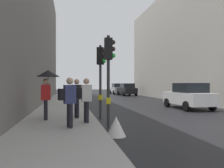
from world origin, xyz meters
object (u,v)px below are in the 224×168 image
at_px(pedestrian_with_grey_backpack, 69,99).
at_px(pedestrian_in_dark_coat, 77,96).
at_px(car_silver_hatchback, 117,89).
at_px(traffic_light_near_left, 109,64).
at_px(traffic_light_near_right, 101,68).
at_px(car_white_compact, 189,96).
at_px(pedestrian_with_black_backpack, 85,97).
at_px(pedestrian_with_umbrella, 47,81).
at_px(warning_sign_triangle, 116,126).
at_px(car_dark_suv, 127,90).

height_order(pedestrian_with_grey_backpack, pedestrian_in_dark_coat, same).
height_order(car_silver_hatchback, pedestrian_with_grey_backpack, pedestrian_with_grey_backpack).
relative_size(traffic_light_near_left, traffic_light_near_right, 1.00).
distance_m(car_silver_hatchback, car_white_compact, 22.99).
bearing_deg(pedestrian_with_grey_backpack, pedestrian_with_black_backpack, 55.82).
xyz_separation_m(traffic_light_near_right, car_white_compact, (6.49, 3.35, -1.60)).
bearing_deg(pedestrian_with_umbrella, car_silver_hatchback, 71.90).
xyz_separation_m(traffic_light_near_left, warning_sign_triangle, (-0.02, -1.50, -2.15)).
distance_m(car_silver_hatchback, pedestrian_with_grey_backpack, 30.24).
bearing_deg(pedestrian_with_grey_backpack, warning_sign_triangle, -32.01).
bearing_deg(car_silver_hatchback, pedestrian_with_umbrella, -108.10).
bearing_deg(pedestrian_with_black_backpack, pedestrian_in_dark_coat, 101.83).
bearing_deg(car_silver_hatchback, warning_sign_triangle, -102.09).
bearing_deg(pedestrian_with_black_backpack, car_silver_hatchback, 75.45).
relative_size(traffic_light_near_left, warning_sign_triangle, 5.53).
relative_size(traffic_light_near_left, pedestrian_with_black_backpack, 2.03).
xyz_separation_m(pedestrian_with_black_backpack, pedestrian_in_dark_coat, (-0.29, 1.38, -0.03)).
distance_m(pedestrian_with_grey_backpack, warning_sign_triangle, 1.98).
bearing_deg(warning_sign_triangle, pedestrian_with_black_backpack, 114.25).
bearing_deg(pedestrian_with_grey_backpack, car_silver_hatchback, 74.71).
xyz_separation_m(traffic_light_near_right, pedestrian_with_umbrella, (-2.44, -0.81, -0.63)).
distance_m(traffic_light_near_right, warning_sign_triangle, 4.35).
height_order(pedestrian_with_black_backpack, pedestrian_in_dark_coat, same).
height_order(traffic_light_near_right, warning_sign_triangle, traffic_light_near_right).
bearing_deg(pedestrian_with_umbrella, traffic_light_near_right, 18.42).
bearing_deg(traffic_light_near_right, pedestrian_with_umbrella, -161.58).
xyz_separation_m(traffic_light_near_left, pedestrian_with_black_backpack, (-0.89, 0.42, -1.32)).
bearing_deg(car_white_compact, pedestrian_in_dark_coat, -153.44).
height_order(car_dark_suv, pedestrian_with_grey_backpack, pedestrian_with_grey_backpack).
relative_size(traffic_light_near_right, pedestrian_with_grey_backpack, 2.03).
height_order(car_dark_suv, pedestrian_with_umbrella, pedestrian_with_umbrella).
distance_m(pedestrian_in_dark_coat, warning_sign_triangle, 3.59).
bearing_deg(car_white_compact, traffic_light_near_left, -139.05).
xyz_separation_m(pedestrian_with_umbrella, pedestrian_with_black_backpack, (1.56, -1.05, -0.68)).
relative_size(car_dark_suv, pedestrian_with_black_backpack, 2.44).
bearing_deg(pedestrian_with_black_backpack, car_dark_suv, 71.71).
height_order(car_white_compact, pedestrian_with_black_backpack, pedestrian_with_black_backpack).
distance_m(traffic_light_near_left, pedestrian_with_black_backpack, 1.64).
relative_size(pedestrian_with_grey_backpack, warning_sign_triangle, 2.72).
xyz_separation_m(pedestrian_with_grey_backpack, warning_sign_triangle, (1.52, -0.95, -0.84)).
relative_size(car_silver_hatchback, pedestrian_with_grey_backpack, 2.40).
distance_m(pedestrian_with_black_backpack, pedestrian_in_dark_coat, 1.41).
distance_m(traffic_light_near_left, pedestrian_with_umbrella, 2.92).
relative_size(traffic_light_near_right, car_dark_suv, 0.83).
height_order(traffic_light_near_right, pedestrian_with_umbrella, traffic_light_near_right).
xyz_separation_m(car_silver_hatchback, car_dark_suv, (0.28, -5.22, 0.00)).
xyz_separation_m(traffic_light_near_left, pedestrian_with_grey_backpack, (-1.55, -0.55, -1.32)).
distance_m(traffic_light_near_left, pedestrian_with_grey_backpack, 2.10).
bearing_deg(pedestrian_in_dark_coat, car_dark_suv, 69.95).
bearing_deg(pedestrian_with_umbrella, pedestrian_with_black_backpack, -34.01).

